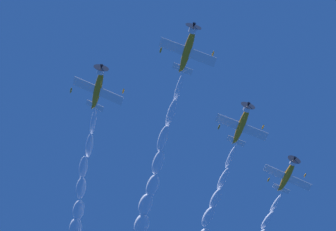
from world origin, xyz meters
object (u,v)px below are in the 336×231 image
Objects in this scene: airplane_lead at (188,49)px; airplane_right_wingman at (98,88)px; airplane_slot_tail at (287,175)px; airplane_left_wingman at (242,124)px.

airplane_right_wingman reaches higher than airplane_lead.
airplane_right_wingman is at bearing 9.57° from airplane_lead.
airplane_slot_tail is at bearing -88.66° from airplane_lead.
airplane_right_wingman reaches higher than airplane_left_wingman.
airplane_left_wingman is at bearing -86.74° from airplane_lead.
airplane_left_wingman is 27.33m from airplane_right_wingman.
airplane_lead is 18.05m from airplane_right_wingman.
airplane_lead reaches higher than airplane_slot_tail.
airplane_lead is 18.59m from airplane_left_wingman.
airplane_right_wingman is at bearing 52.18° from airplane_left_wingman.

